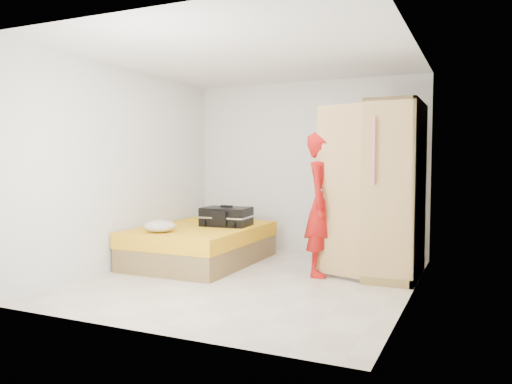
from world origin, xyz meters
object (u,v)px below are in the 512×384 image
at_px(wardrobe, 391,194).
at_px(round_cushion, 160,226).
at_px(person, 323,204).
at_px(suitcase, 226,217).
at_px(bed, 201,244).

bearing_deg(wardrobe, round_cushion, -160.81).
distance_m(person, round_cushion, 2.07).
bearing_deg(person, suitcase, 84.57).
bearing_deg(bed, suitcase, 38.76).
xyz_separation_m(wardrobe, round_cushion, (-2.70, -0.94, -0.42)).
relative_size(suitcase, round_cushion, 1.76).
xyz_separation_m(bed, round_cushion, (-0.20, -0.68, 0.32)).
xyz_separation_m(bed, suitcase, (0.27, 0.22, 0.38)).
distance_m(suitcase, round_cushion, 1.02).
height_order(wardrobe, round_cushion, wardrobe).
height_order(bed, suitcase, suitcase).
bearing_deg(suitcase, person, -13.65).
xyz_separation_m(bed, wardrobe, (2.50, 0.26, 0.75)).
bearing_deg(person, round_cushion, 112.71).
xyz_separation_m(bed, person, (1.74, -0.02, 0.62)).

